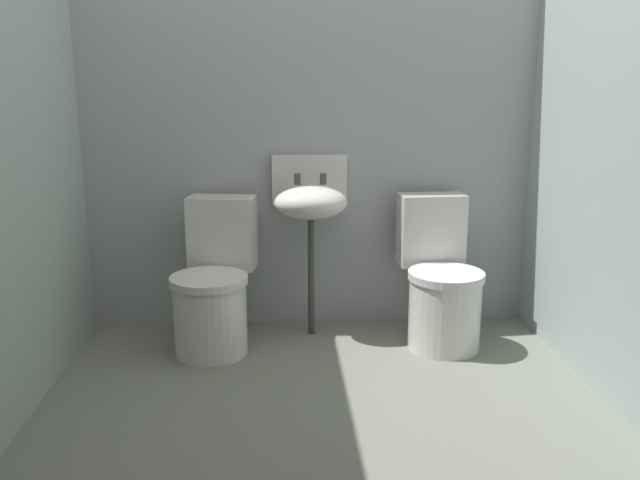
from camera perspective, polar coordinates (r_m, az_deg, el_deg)
name	(u,v)px	position (r m, az deg, el deg)	size (l,w,h in m)	color
ground_plane	(324,421)	(2.99, 0.36, -15.21)	(2.92, 2.65, 0.08)	slate
wall_back	(310,114)	(3.80, -0.88, 10.73)	(2.92, 0.10, 2.42)	#9C9FA1
wall_right	(637,126)	(3.11, 25.41, 8.79)	(0.10, 2.45, 2.42)	#97A6A6
toilet_left	(214,289)	(3.58, -9.04, -4.17)	(0.48, 0.65, 0.78)	silver
toilet_right	(440,285)	(3.66, 10.24, -3.78)	(0.43, 0.61, 0.78)	silver
sink	(311,201)	(3.64, -0.80, 3.35)	(0.42, 0.35, 0.99)	#3B3B37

